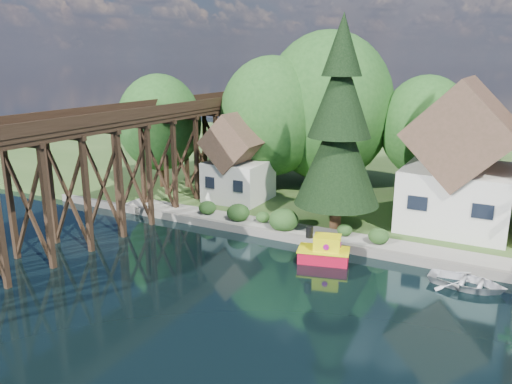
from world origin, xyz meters
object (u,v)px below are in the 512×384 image
at_px(conifer, 339,129).
at_px(boat_white_a, 467,280).
at_px(trestle_bridge, 120,159).
at_px(shed, 239,163).
at_px(tugboat, 324,251).
at_px(house_left, 460,165).

distance_m(conifer, boat_white_a, 13.31).
xyz_separation_m(trestle_bridge, shed, (5.00, 9.33, -1.52)).
distance_m(trestle_bridge, tugboat, 17.07).
height_order(trestle_bridge, conifer, conifer).
distance_m(trestle_bridge, house_left, 25.42).
relative_size(trestle_bridge, boat_white_a, 10.37).
height_order(shed, boat_white_a, shed).
relative_size(shed, conifer, 0.51).
xyz_separation_m(house_left, tugboat, (-6.58, -10.25, -4.43)).
relative_size(house_left, conifer, 0.72).
bearing_deg(shed, house_left, 4.77).
distance_m(shed, tugboat, 14.72).
height_order(conifer, boat_white_a, conifer).
distance_m(tugboat, boat_white_a, 8.61).
distance_m(shed, conifer, 11.50).
distance_m(house_left, shed, 18.11).
bearing_deg(house_left, conifer, -148.23).
relative_size(trestle_bridge, house_left, 4.01).
distance_m(conifer, tugboat, 9.07).
xyz_separation_m(shed, conifer, (10.24, -3.30, 4.05)).
height_order(house_left, boat_white_a, house_left).
relative_size(house_left, boat_white_a, 2.59).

